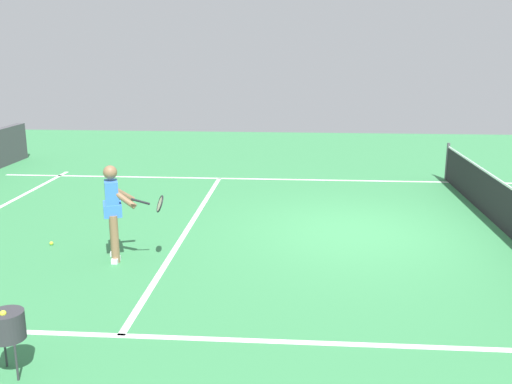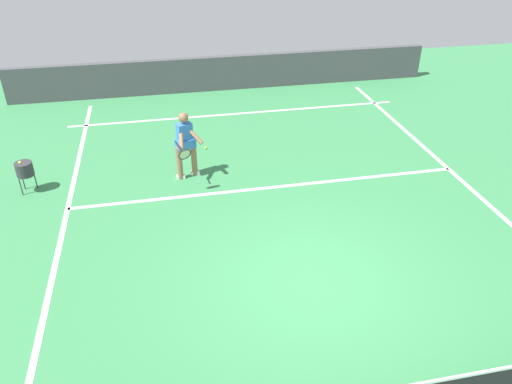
{
  "view_description": "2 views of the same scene",
  "coord_description": "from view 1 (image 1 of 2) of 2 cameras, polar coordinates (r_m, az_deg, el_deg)",
  "views": [
    {
      "loc": [
        10.34,
        -1.08,
        3.32
      ],
      "look_at": [
        1.18,
        -1.78,
        1.02
      ],
      "focal_mm": 40.11,
      "sensor_mm": 36.0,
      "label": 1
    },
    {
      "loc": [
        2.2,
        5.93,
        5.54
      ],
      "look_at": [
        0.7,
        -1.36,
        1.04
      ],
      "focal_mm": 34.69,
      "sensor_mm": 36.0,
      "label": 2
    }
  ],
  "objects": [
    {
      "name": "ground_plane",
      "position": [
        10.91,
        9.84,
        -3.88
      ],
      "size": [
        26.01,
        26.01,
        0.0
      ],
      "primitive_type": "plane",
      "color": "#38844C"
    },
    {
      "name": "court_net",
      "position": [
        11.4,
        23.97,
        -1.76
      ],
      "size": [
        9.24,
        0.08,
        0.97
      ],
      "color": "#4C4C51",
      "rests_on": "ground"
    },
    {
      "name": "tennis_player",
      "position": [
        9.41,
        -13.95,
        -1.61
      ],
      "size": [
        0.66,
        1.1,
        1.55
      ],
      "color": "#8C6647",
      "rests_on": "ground"
    },
    {
      "name": "sideline_left_marking",
      "position": [
        15.03,
        8.35,
        1.16
      ],
      "size": [
        0.1,
        18.01,
        0.01
      ],
      "primitive_type": "cube",
      "color": "white",
      "rests_on": "ground"
    },
    {
      "name": "service_line_marking",
      "position": [
        11.05,
        -6.72,
        -3.5
      ],
      "size": [
        8.56,
        0.1,
        0.01
      ],
      "primitive_type": "cube",
      "color": "white",
      "rests_on": "ground"
    },
    {
      "name": "ball_hopper",
      "position": [
        6.59,
        -23.57,
        -12.15
      ],
      "size": [
        0.36,
        0.36,
        0.74
      ],
      "color": "#333338",
      "rests_on": "ground"
    },
    {
      "name": "sideline_right_marking",
      "position": [
        6.99,
        13.14,
        -14.69
      ],
      "size": [
        0.1,
        18.01,
        0.01
      ],
      "primitive_type": "cube",
      "color": "white",
      "rests_on": "ground"
    },
    {
      "name": "tennis_ball_near",
      "position": [
        10.62,
        -19.73,
        -4.83
      ],
      "size": [
        0.07,
        0.07,
        0.07
      ],
      "primitive_type": "sphere",
      "color": "#D1E533",
      "rests_on": "ground"
    }
  ]
}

